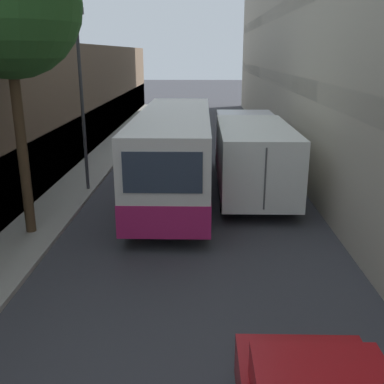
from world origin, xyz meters
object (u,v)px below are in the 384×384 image
box_truck (251,151)px  panel_van (170,125)px  street_tree_left (6,3)px  bus (175,153)px  street_lamp (79,65)px

box_truck → panel_van: box_truck is taller
box_truck → street_tree_left: size_ratio=1.01×
panel_van → box_truck: bearing=-68.4°
bus → street_tree_left: street_tree_left is taller
street_lamp → street_tree_left: 4.59m
box_truck → panel_van: bearing=111.6°
panel_van → street_lamp: bearing=-104.1°
bus → street_tree_left: (-3.94, -3.71, 4.59)m
panel_van → street_tree_left: bearing=-102.3°
panel_van → bus: bearing=-85.2°
box_truck → panel_van: size_ratio=1.77×
bus → street_lamp: bearing=170.5°
box_truck → street_lamp: street_lamp is taller
street_tree_left → bus: bearing=43.2°
street_lamp → street_tree_left: bearing=-98.1°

